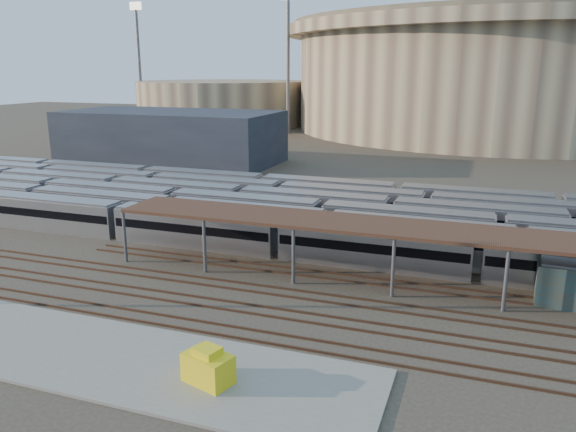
{
  "coord_description": "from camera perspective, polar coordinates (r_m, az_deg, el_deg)",
  "views": [
    {
      "loc": [
        24.04,
        -41.98,
        18.23
      ],
      "look_at": [
        4.85,
        12.0,
        3.05
      ],
      "focal_mm": 35.0,
      "sensor_mm": 36.0,
      "label": 1
    }
  ],
  "objects": [
    {
      "name": "inspection_shed",
      "position": [
        47.89,
        16.36,
        -1.84
      ],
      "size": [
        60.3,
        6.0,
        5.3
      ],
      "color": "#5B5B60",
      "rests_on": "ground"
    },
    {
      "name": "yellow_equipment",
      "position": [
        34.55,
        -8.12,
        -15.06
      ],
      "size": [
        3.25,
        2.54,
        1.78
      ],
      "primitive_type": "cube",
      "rotation": [
        0.0,
        0.0,
        -0.3
      ],
      "color": "yellow",
      "rests_on": "apron"
    },
    {
      "name": "stadium",
      "position": [
        181.99,
        20.46,
        13.38
      ],
      "size": [
        124.0,
        124.0,
        32.5
      ],
      "color": "tan",
      "rests_on": "ground"
    },
    {
      "name": "service_building",
      "position": [
        114.31,
        -11.79,
        7.88
      ],
      "size": [
        42.0,
        20.0,
        10.0
      ],
      "primitive_type": "cube",
      "color": "#1E232D",
      "rests_on": "ground"
    },
    {
      "name": "empty_tracks",
      "position": [
        47.69,
        -12.55,
        -7.89
      ],
      "size": [
        170.0,
        9.62,
        0.18
      ],
      "color": "#4C3323",
      "rests_on": "ground"
    },
    {
      "name": "floodlight_0",
      "position": [
        161.32,
        0.0,
        15.7
      ],
      "size": [
        4.0,
        1.0,
        38.4
      ],
      "color": "#5B5B60",
      "rests_on": "ground"
    },
    {
      "name": "floodlight_1",
      "position": [
        195.28,
        -14.89,
        15.07
      ],
      "size": [
        4.0,
        1.0,
        38.4
      ],
      "color": "#5B5B60",
      "rests_on": "ground"
    },
    {
      "name": "secondary_arena",
      "position": [
        191.74,
        -6.59,
        11.39
      ],
      "size": [
        56.0,
        56.0,
        14.0
      ],
      "primitive_type": "cylinder",
      "color": "tan",
      "rests_on": "ground"
    },
    {
      "name": "floodlight_3",
      "position": [
        204.84,
        10.38,
        15.28
      ],
      "size": [
        4.0,
        1.0,
        38.4
      ],
      "color": "#5B5B60",
      "rests_on": "ground"
    },
    {
      "name": "ground",
      "position": [
        51.7,
        -9.62,
        -6.03
      ],
      "size": [
        420.0,
        420.0,
        0.0
      ],
      "primitive_type": "plane",
      "color": "#383026",
      "rests_on": "ground"
    },
    {
      "name": "subway_trains",
      "position": [
        66.48,
        -0.54,
        0.53
      ],
      "size": [
        126.05,
        23.9,
        3.6
      ],
      "color": "#AFAFB4",
      "rests_on": "ground"
    },
    {
      "name": "apron",
      "position": [
        43.59,
        -25.39,
        -11.28
      ],
      "size": [
        50.0,
        9.0,
        0.2
      ],
      "primitive_type": "cube",
      "color": "gray",
      "rests_on": "ground"
    }
  ]
}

